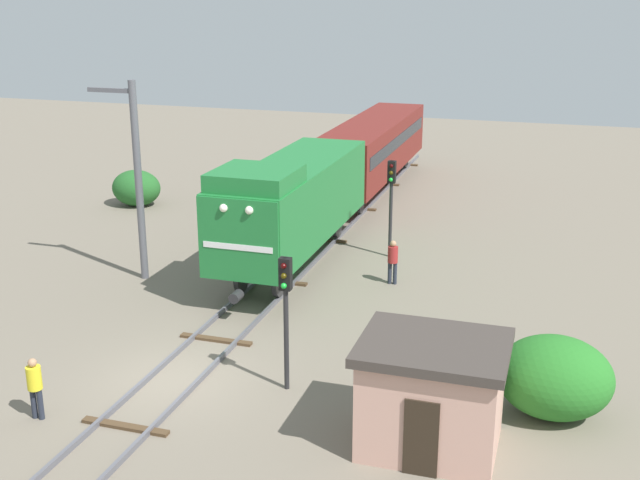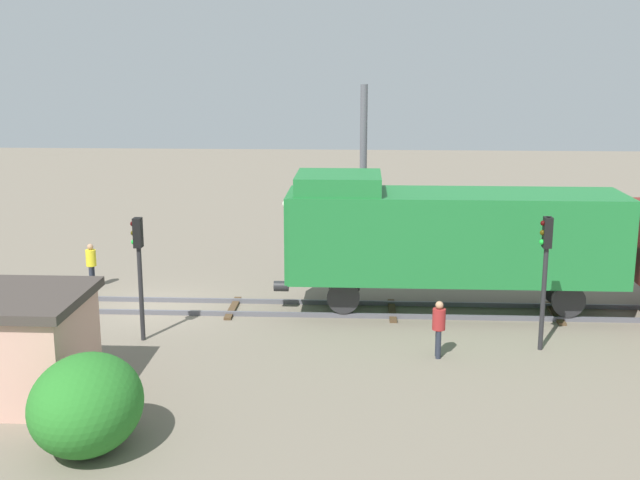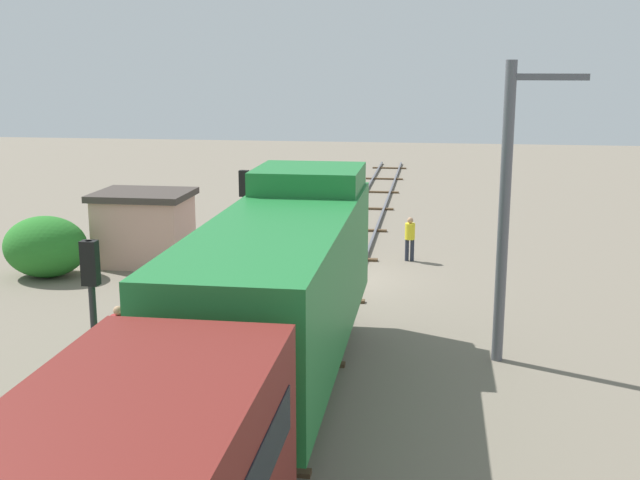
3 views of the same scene
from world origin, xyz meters
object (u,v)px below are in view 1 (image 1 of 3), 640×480
at_px(worker_by_signal, 393,259).
at_px(catenary_mast, 137,176).
at_px(relay_hut, 432,394).
at_px(traffic_signal_near, 286,299).
at_px(passenger_car_leading, 373,145).
at_px(locomotive, 292,200).
at_px(traffic_signal_mid, 391,191).
at_px(worker_near_track, 35,384).

relative_size(worker_by_signal, catenary_mast, 0.23).
relative_size(catenary_mast, relay_hut, 2.15).
xyz_separation_m(catenary_mast, relay_hut, (12.57, -8.44, -2.61)).
relative_size(traffic_signal_near, worker_by_signal, 2.26).
relative_size(passenger_car_leading, traffic_signal_near, 3.65).
relative_size(locomotive, worker_by_signal, 6.82).
distance_m(traffic_signal_near, catenary_mast, 10.75).
relative_size(traffic_signal_near, catenary_mast, 0.51).
height_order(traffic_signal_mid, catenary_mast, catenary_mast).
height_order(passenger_car_leading, catenary_mast, catenary_mast).
xyz_separation_m(worker_near_track, worker_by_signal, (6.60, 12.41, 0.00)).
height_order(traffic_signal_mid, relay_hut, traffic_signal_mid).
bearing_deg(locomotive, catenary_mast, -150.68).
xyz_separation_m(worker_near_track, relay_hut, (9.90, 1.76, 0.40)).
bearing_deg(catenary_mast, passenger_car_leading, 72.62).
xyz_separation_m(locomotive, traffic_signal_near, (3.20, -9.59, -0.09)).
relative_size(traffic_signal_near, traffic_signal_mid, 0.95).
distance_m(locomotive, worker_near_track, 13.38).
distance_m(catenary_mast, relay_hut, 15.36).
relative_size(traffic_signal_mid, worker_near_track, 2.37).
distance_m(traffic_signal_mid, relay_hut, 14.42).
bearing_deg(passenger_car_leading, catenary_mast, -107.38).
relative_size(traffic_signal_mid, catenary_mast, 0.54).
height_order(locomotive, worker_near_track, locomotive).
xyz_separation_m(traffic_signal_mid, worker_by_signal, (0.80, -3.10, -1.81)).
bearing_deg(worker_near_track, relay_hut, -21.46).
bearing_deg(passenger_car_leading, relay_hut, -73.06).
bearing_deg(traffic_signal_near, passenger_car_leading, 97.94).
relative_size(worker_near_track, relay_hut, 0.49).
relative_size(passenger_car_leading, catenary_mast, 1.86).
bearing_deg(relay_hut, locomotive, 123.61).
bearing_deg(worker_near_track, traffic_signal_near, 0.10).
bearing_deg(catenary_mast, worker_by_signal, 13.43).
bearing_deg(worker_by_signal, traffic_signal_mid, 47.83).
distance_m(worker_near_track, catenary_mast, 10.96).
relative_size(locomotive, traffic_signal_near, 3.02).
xyz_separation_m(passenger_car_leading, worker_by_signal, (4.20, -13.97, -1.53)).
bearing_deg(traffic_signal_near, relay_hut, -21.47).
xyz_separation_m(passenger_car_leading, traffic_signal_near, (3.20, -22.93, 0.16)).
xyz_separation_m(locomotive, relay_hut, (7.50, -11.28, -1.38)).
bearing_deg(traffic_signal_mid, relay_hut, -73.40).
bearing_deg(catenary_mast, traffic_signal_mid, 32.13).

